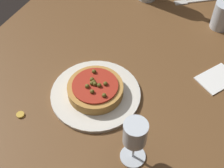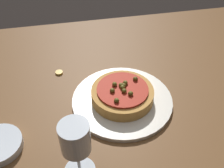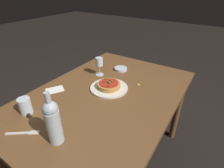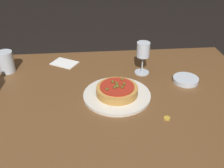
{
  "view_description": "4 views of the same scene",
  "coord_description": "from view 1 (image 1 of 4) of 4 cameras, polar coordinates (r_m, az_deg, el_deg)",
  "views": [
    {
      "loc": [
        -0.6,
        -0.34,
        1.55
      ],
      "look_at": [
        -0.05,
        -0.06,
        0.82
      ],
      "focal_mm": 50.0,
      "sensor_mm": 36.0,
      "label": 1
    },
    {
      "loc": [
        -0.21,
        -0.53,
        1.31
      ],
      "look_at": [
        -0.09,
        0.04,
        0.79
      ],
      "focal_mm": 42.0,
      "sensor_mm": 36.0,
      "label": 2
    },
    {
      "loc": [
        0.86,
        0.62,
        1.47
      ],
      "look_at": [
        -0.02,
        0.04,
        0.85
      ],
      "focal_mm": 28.0,
      "sensor_mm": 36.0,
      "label": 3
    },
    {
      "loc": [
        0.03,
        0.89,
        1.39
      ],
      "look_at": [
        -0.05,
        -0.05,
        0.81
      ],
      "focal_mm": 42.0,
      "sensor_mm": 36.0,
      "label": 4
    }
  ],
  "objects": [
    {
      "name": "water_cup",
      "position": [
        1.27,
        19.55,
        11.7
      ],
      "size": [
        0.07,
        0.07,
        0.11
      ],
      "color": "silver",
      "rests_on": "dining_table"
    },
    {
      "name": "pizza",
      "position": [
        0.97,
        -3.06,
        -0.9
      ],
      "size": [
        0.17,
        0.17,
        0.05
      ],
      "color": "#BC843D",
      "rests_on": "dinner_plate"
    },
    {
      "name": "wine_glass",
      "position": [
        0.78,
        4.22,
        -9.36
      ],
      "size": [
        0.07,
        0.07,
        0.16
      ],
      "color": "silver",
      "rests_on": "dining_table"
    },
    {
      "name": "bottle_cap",
      "position": [
        0.98,
        -16.41,
        -5.41
      ],
      "size": [
        0.02,
        0.02,
        0.01
      ],
      "color": "gold",
      "rests_on": "dining_table"
    },
    {
      "name": "dining_table",
      "position": [
        1.11,
        -1.8,
        -1.94
      ],
      "size": [
        1.41,
        0.96,
        0.77
      ],
      "color": "brown",
      "rests_on": "ground_plane"
    },
    {
      "name": "dinner_plate",
      "position": [
        0.99,
        -3.01,
        -1.83
      ],
      "size": [
        0.28,
        0.28,
        0.01
      ],
      "color": "silver",
      "rests_on": "dining_table"
    },
    {
      "name": "fork",
      "position": [
        1.4,
        14.46,
        14.43
      ],
      "size": [
        0.12,
        0.15,
        0.0
      ],
      "rotation": [
        0.0,
        0.0,
        2.21
      ],
      "color": "beige",
      "rests_on": "dining_table"
    },
    {
      "name": "paper_napkin",
      "position": [
        1.09,
        18.65,
        0.93
      ],
      "size": [
        0.16,
        0.14,
        0.0
      ],
      "color": "white",
      "rests_on": "dining_table"
    }
  ]
}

